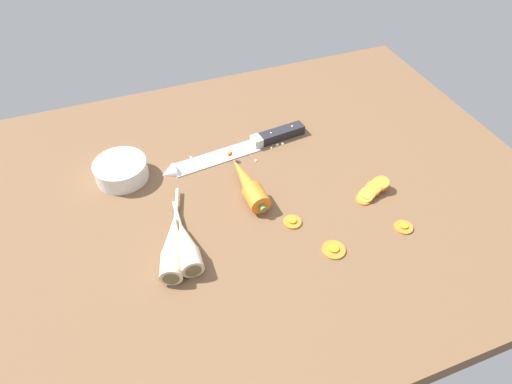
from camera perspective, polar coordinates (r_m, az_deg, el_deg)
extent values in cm
cube|color=brown|center=(93.44, -0.43, -0.71)|extent=(120.00, 90.00, 4.00)
cube|color=silver|center=(99.84, -5.04, 4.44)|extent=(20.36, 6.55, 0.50)
cone|color=silver|center=(97.46, -11.08, 2.44)|extent=(3.41, 4.26, 3.96)
cube|color=silver|center=(102.42, 0.10, 6.47)|extent=(2.31, 3.14, 2.20)
cube|color=#232328|center=(104.92, 3.29, 7.46)|extent=(11.24, 3.98, 2.20)
sphere|color=silver|center=(103.13, 1.94, 7.53)|extent=(0.50, 0.50, 0.50)
sphere|color=silver|center=(105.44, 4.65, 8.35)|extent=(0.50, 0.50, 0.50)
cylinder|color=orange|center=(87.71, 0.04, -0.71)|extent=(4.43, 5.34, 4.20)
cone|color=orange|center=(91.79, -1.49, 1.83)|extent=(4.55, 12.53, 3.99)
sphere|color=orange|center=(97.71, -3.38, 4.92)|extent=(1.20, 1.20, 1.20)
cylinder|color=#5B7F3D|center=(85.70, 0.88, -2.10)|extent=(1.24, 1.05, 1.20)
cylinder|color=beige|center=(78.69, -8.33, -8.73)|extent=(4.16, 4.33, 4.00)
cone|color=beige|center=(82.29, -9.20, -5.62)|extent=(4.10, 7.56, 3.80)
cylinder|color=beige|center=(86.89, -9.94, -3.12)|extent=(1.02, 8.04, 0.70)
cylinder|color=brown|center=(77.45, -7.99, -9.92)|extent=(2.81, 0.41, 2.80)
cylinder|color=beige|center=(78.63, -10.70, -9.24)|extent=(5.30, 6.14, 4.00)
cone|color=beige|center=(83.10, -10.43, -5.19)|extent=(6.24, 9.99, 3.80)
cylinder|color=beige|center=(88.71, -10.12, -1.88)|extent=(3.47, 9.86, 0.70)
cylinder|color=brown|center=(77.13, -10.80, -10.82)|extent=(2.77, 1.07, 2.80)
cylinder|color=orange|center=(92.44, 13.53, -0.87)|extent=(3.04, 3.04, 0.70)
cylinder|color=orange|center=(92.73, 13.82, -0.54)|extent=(3.32, 3.20, 2.23)
cylinder|color=orange|center=(93.05, 14.10, -0.20)|extent=(3.29, 3.20, 1.72)
cylinder|color=orange|center=(93.76, 14.63, 0.31)|extent=(3.32, 3.22, 1.81)
cylinder|color=orange|center=(93.91, 14.82, 0.56)|extent=(3.27, 3.17, 1.70)
cylinder|color=orange|center=(94.61, 15.50, 0.98)|extent=(3.49, 3.38, 2.04)
cylinder|color=orange|center=(94.57, 15.71, 1.12)|extent=(3.32, 3.22, 1.85)
cylinder|color=orange|center=(82.73, 9.90, -7.21)|extent=(4.28, 4.28, 0.70)
cylinder|color=orange|center=(82.52, 9.92, -7.10)|extent=(1.80, 1.80, 0.16)
cylinder|color=orange|center=(89.45, 18.34, -4.21)|extent=(3.49, 3.49, 0.70)
cylinder|color=orange|center=(89.26, 18.38, -4.10)|extent=(1.47, 1.47, 0.16)
cylinder|color=orange|center=(86.08, 4.66, -3.75)|extent=(3.51, 3.51, 0.70)
cylinder|color=orange|center=(85.88, 4.67, -3.63)|extent=(1.48, 1.48, 0.16)
cylinder|color=white|center=(97.79, -16.83, 2.67)|extent=(11.00, 11.00, 4.00)
cylinder|color=#BCBCB8|center=(97.48, -16.89, 2.88)|extent=(8.80, 8.80, 2.80)
sphere|color=beige|center=(100.52, -8.30, 4.50)|extent=(0.70, 0.70, 0.70)
sphere|color=beige|center=(102.16, 1.96, 5.77)|extent=(0.64, 0.64, 0.64)
sphere|color=beige|center=(100.66, -4.27, 4.88)|extent=(0.45, 0.45, 0.45)
sphere|color=beige|center=(98.68, 0.00, 4.16)|extent=(0.71, 0.71, 0.71)
sphere|color=beige|center=(105.22, 1.17, 7.18)|extent=(0.79, 0.79, 0.79)
sphere|color=beige|center=(103.02, 2.72, 6.17)|extent=(0.76, 0.76, 0.76)
sphere|color=beige|center=(103.35, 3.41, 6.30)|extent=(0.81, 0.81, 0.81)
sphere|color=beige|center=(105.66, 3.07, 7.28)|extent=(0.73, 0.73, 0.73)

